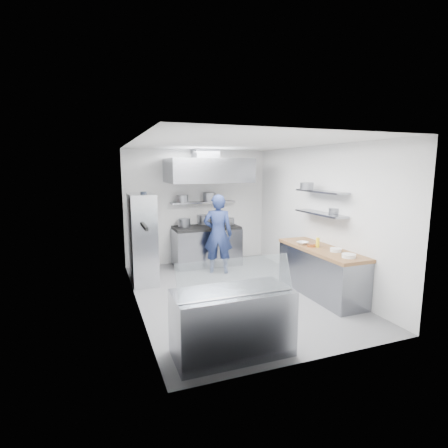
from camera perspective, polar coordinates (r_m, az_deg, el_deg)
name	(u,v)px	position (r m, az deg, el deg)	size (l,w,h in m)	color
floor	(235,293)	(6.79, 1.81, -11.25)	(5.00, 5.00, 0.00)	slate
ceiling	(236,143)	(6.37, 1.94, 13.06)	(5.00, 5.00, 0.00)	silver
wall_back	(197,207)	(8.77, -4.36, 2.84)	(3.60, 0.02, 2.80)	white
wall_front	(316,251)	(4.27, 14.81, -4.30)	(3.60, 0.02, 2.80)	white
wall_left	(135,227)	(5.99, -14.26, -0.43)	(5.00, 0.02, 2.80)	white
wall_right	(318,216)	(7.30, 15.05, 1.25)	(5.00, 0.02, 2.80)	white
gas_range	(206,247)	(8.58, -2.90, -3.72)	(1.60, 0.80, 0.90)	gray
cooktop	(206,227)	(8.49, -2.92, -0.56)	(1.57, 0.78, 0.06)	black
stock_pot_left	(184,223)	(8.43, -6.52, 0.22)	(0.29, 0.29, 0.20)	slate
stock_pot_mid	(205,219)	(8.81, -3.18, 0.78)	(0.37, 0.37, 0.24)	slate
stock_pot_right	(229,221)	(8.74, 0.76, 0.47)	(0.29, 0.29, 0.16)	slate
over_range_shelf	(203,202)	(8.64, -3.44, 3.55)	(1.60, 0.30, 0.04)	gray
shelf_pot_a	(183,199)	(8.39, -6.77, 4.09)	(0.27, 0.27, 0.18)	slate
shelf_pot_b	(209,197)	(8.65, -2.40, 4.43)	(0.31, 0.31, 0.22)	slate
extractor_hood	(208,171)	(8.20, -2.63, 8.72)	(1.90, 1.15, 0.55)	gray
hood_duct	(205,154)	(8.42, -3.13, 11.31)	(0.55, 0.55, 0.24)	slate
red_firebox	(147,208)	(8.45, -12.42, 2.54)	(0.22, 0.10, 0.26)	red
chef	(218,234)	(7.84, -0.99, -1.64)	(0.65, 0.43, 1.79)	navy
wire_rack	(143,239)	(7.36, -13.15, -2.37)	(0.50, 0.90, 1.85)	silver
rack_bin_a	(145,248)	(7.11, -12.82, -3.79)	(0.18, 0.22, 0.20)	white
rack_bin_b	(141,219)	(7.51, -13.47, 0.76)	(0.14, 0.18, 0.16)	yellow
rack_jar	(144,196)	(7.23, -13.00, 4.45)	(0.12, 0.12, 0.18)	black
knife_strip	(144,226)	(5.08, -12.91, -0.35)	(0.04, 0.55, 0.05)	black
prep_counter_base	(320,273)	(6.85, 15.44, -7.69)	(0.62, 2.00, 0.84)	gray
prep_counter_top	(321,249)	(6.73, 15.61, -4.02)	(0.65, 2.04, 0.06)	olive
plate_stack_a	(349,256)	(6.15, 19.71, -4.90)	(0.23, 0.23, 0.06)	white
plate_stack_b	(336,250)	(6.50, 17.79, -4.05)	(0.20, 0.20, 0.06)	white
copper_pan	(311,245)	(6.77, 14.04, -3.36)	(0.15, 0.15, 0.06)	#C77038
squeeze_bottle	(318,242)	(6.75, 15.06, -2.92)	(0.07, 0.07, 0.18)	yellow
mixing_bowl	(302,243)	(6.95, 12.70, -3.03)	(0.21, 0.21, 0.05)	white
wall_shelf_lower	(320,213)	(6.95, 15.45, 1.68)	(0.30, 1.30, 0.04)	gray
wall_shelf_upper	(321,192)	(6.91, 15.60, 5.13)	(0.30, 1.30, 0.04)	gray
shelf_pot_c	(334,211)	(6.84, 17.56, 2.05)	(0.20, 0.20, 0.10)	slate
shelf_pot_d	(307,186)	(7.11, 13.36, 6.05)	(0.26, 0.26, 0.14)	slate
display_case	(232,323)	(4.61, 1.34, -15.80)	(1.50, 0.70, 0.85)	gray
display_glass	(236,277)	(4.27, 1.98, -8.58)	(1.47, 0.02, 0.45)	silver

